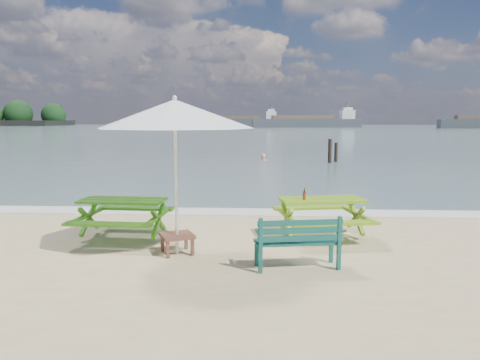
# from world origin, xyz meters

# --- Properties ---
(sea) EXTENTS (300.00, 300.00, 0.00)m
(sea) POSITION_xyz_m (0.00, 85.00, 0.00)
(sea) COLOR slate
(sea) RESTS_ON ground
(foam_strip) EXTENTS (22.00, 0.90, 0.01)m
(foam_strip) POSITION_xyz_m (0.00, 4.60, 0.01)
(foam_strip) COLOR silver
(foam_strip) RESTS_ON ground
(picnic_table_left) EXTENTS (1.67, 1.84, 0.75)m
(picnic_table_left) POSITION_xyz_m (-2.38, 2.00, 0.36)
(picnic_table_left) COLOR #429B17
(picnic_table_left) RESTS_ON ground
(picnic_table_right) EXTENTS (1.88, 2.02, 0.75)m
(picnic_table_right) POSITION_xyz_m (1.40, 2.28, 0.36)
(picnic_table_right) COLOR #6A9516
(picnic_table_right) RESTS_ON ground
(park_bench) EXTENTS (1.34, 0.66, 0.79)m
(park_bench) POSITION_xyz_m (0.81, 0.39, 0.24)
(park_bench) COLOR #10463F
(park_bench) RESTS_ON ground
(side_table) EXTENTS (0.69, 0.69, 0.34)m
(side_table) POSITION_xyz_m (-1.16, 1.03, 0.18)
(side_table) COLOR brown
(side_table) RESTS_ON ground
(patio_umbrella) EXTENTS (3.43, 3.43, 2.57)m
(patio_umbrella) POSITION_xyz_m (-1.16, 1.03, 2.33)
(patio_umbrella) COLOR silver
(patio_umbrella) RESTS_ON ground
(beer_bottle) EXTENTS (0.06, 0.06, 0.23)m
(beer_bottle) POSITION_xyz_m (1.05, 2.15, 0.83)
(beer_bottle) COLOR #945E15
(beer_bottle) RESTS_ON picnic_table_right
(swimmer) EXTENTS (0.72, 0.60, 1.69)m
(swimmer) POSITION_xyz_m (0.17, 18.85, -0.46)
(swimmer) COLOR tan
(swimmer) RESTS_ON ground
(mooring_pilings) EXTENTS (0.59, 0.79, 1.43)m
(mooring_pilings) POSITION_xyz_m (3.74, 17.72, 0.47)
(mooring_pilings) COLOR black
(mooring_pilings) RESTS_ON ground
(cargo_ships) EXTENTS (149.00, 36.43, 4.40)m
(cargo_ships) POSITION_xyz_m (50.19, 117.63, 1.18)
(cargo_ships) COLOR #373C41
(cargo_ships) RESTS_ON ground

